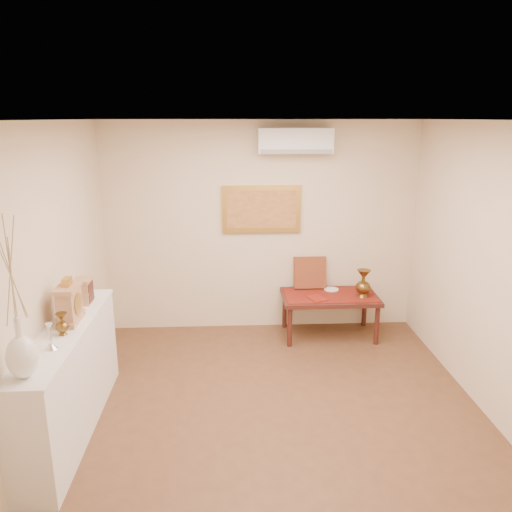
{
  "coord_description": "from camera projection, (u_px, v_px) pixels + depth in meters",
  "views": [
    {
      "loc": [
        -0.39,
        -4.01,
        2.72
      ],
      "look_at": [
        -0.12,
        1.15,
        1.28
      ],
      "focal_mm": 35.0,
      "sensor_mm": 36.0,
      "label": 1
    }
  ],
  "objects": [
    {
      "name": "plate",
      "position": [
        331.0,
        289.0,
        6.48
      ],
      "size": [
        0.19,
        0.19,
        0.01
      ],
      "primitive_type": "cylinder",
      "color": "white",
      "rests_on": "table_cloth"
    },
    {
      "name": "wall_front",
      "position": [
        328.0,
        457.0,
        2.08
      ],
      "size": [
        4.0,
        0.02,
        2.7
      ],
      "primitive_type": "cube",
      "color": "beige",
      "rests_on": "ground"
    },
    {
      "name": "wooden_chest",
      "position": [
        83.0,
        291.0,
        4.82
      ],
      "size": [
        0.16,
        0.21,
        0.24
      ],
      "color": "tan",
      "rests_on": "display_ledge"
    },
    {
      "name": "display_ledge",
      "position": [
        70.0,
        380.0,
        4.38
      ],
      "size": [
        0.37,
        2.02,
        0.98
      ],
      "color": "white",
      "rests_on": "floor"
    },
    {
      "name": "wall_right",
      "position": [
        506.0,
        280.0,
        4.35
      ],
      "size": [
        0.02,
        4.5,
        2.7
      ],
      "primitive_type": "cube",
      "color": "beige",
      "rests_on": "ground"
    },
    {
      "name": "wall_left",
      "position": [
        38.0,
        288.0,
        4.15
      ],
      "size": [
        0.02,
        4.5,
        2.7
      ],
      "primitive_type": "cube",
      "color": "beige",
      "rests_on": "ground"
    },
    {
      "name": "white_vase",
      "position": [
        15.0,
        301.0,
        3.31
      ],
      "size": [
        0.21,
        0.21,
        1.12
      ],
      "primitive_type": null,
      "color": "white",
      "rests_on": "display_ledge"
    },
    {
      "name": "floor",
      "position": [
        276.0,
        422.0,
        4.61
      ],
      "size": [
        4.5,
        4.5,
        0.0
      ],
      "primitive_type": "plane",
      "color": "brown",
      "rests_on": "ground"
    },
    {
      "name": "wall_back",
      "position": [
        261.0,
        228.0,
        6.41
      ],
      "size": [
        4.0,
        0.02,
        2.7
      ],
      "primitive_type": "cube",
      "color": "beige",
      "rests_on": "ground"
    },
    {
      "name": "brass_urn_tall",
      "position": [
        363.0,
        280.0,
        6.18
      ],
      "size": [
        0.19,
        0.19,
        0.43
      ],
      "primitive_type": null,
      "color": "brown",
      "rests_on": "table_cloth"
    },
    {
      "name": "mantel_clock",
      "position": [
        69.0,
        303.0,
        4.35
      ],
      "size": [
        0.17,
        0.36,
        0.41
      ],
      "color": "tan",
      "rests_on": "display_ledge"
    },
    {
      "name": "cushion",
      "position": [
        310.0,
        272.0,
        6.52
      ],
      "size": [
        0.41,
        0.18,
        0.43
      ],
      "primitive_type": "cube",
      "rotation": [
        -0.21,
        0.0,
        0.0
      ],
      "color": "#5B1212",
      "rests_on": "table_cloth"
    },
    {
      "name": "table_cloth",
      "position": [
        330.0,
        295.0,
        6.31
      ],
      "size": [
        1.14,
        0.59,
        0.01
      ],
      "primitive_type": "cube",
      "color": "maroon",
      "rests_on": "low_table"
    },
    {
      "name": "candlestick",
      "position": [
        50.0,
        336.0,
        3.86
      ],
      "size": [
        0.1,
        0.1,
        0.21
      ],
      "primitive_type": null,
      "color": "silver",
      "rests_on": "display_ledge"
    },
    {
      "name": "ceiling",
      "position": [
        280.0,
        120.0,
        3.88
      ],
      "size": [
        4.5,
        4.5,
        0.0
      ],
      "primitive_type": "plane",
      "rotation": [
        3.14,
        0.0,
        0.0
      ],
      "color": "silver",
      "rests_on": "ground"
    },
    {
      "name": "painting",
      "position": [
        261.0,
        209.0,
        6.32
      ],
      "size": [
        1.0,
        0.06,
        0.6
      ],
      "color": "#BA903B",
      "rests_on": "wall_back"
    },
    {
      "name": "menu",
      "position": [
        317.0,
        298.0,
        6.16
      ],
      "size": [
        0.26,
        0.3,
        0.01
      ],
      "primitive_type": "cube",
      "rotation": [
        0.0,
        0.0,
        0.38
      ],
      "color": "maroon",
      "rests_on": "table_cloth"
    },
    {
      "name": "low_table",
      "position": [
        330.0,
        300.0,
        6.33
      ],
      "size": [
        1.2,
        0.7,
        0.55
      ],
      "color": "#451B14",
      "rests_on": "floor"
    },
    {
      "name": "ac_unit",
      "position": [
        295.0,
        141.0,
        6.01
      ],
      "size": [
        0.9,
        0.25,
        0.3
      ],
      "color": "white",
      "rests_on": "wall_back"
    },
    {
      "name": "brass_urn_small",
      "position": [
        62.0,
        321.0,
        4.1
      ],
      "size": [
        0.11,
        0.11,
        0.24
      ],
      "primitive_type": null,
      "color": "brown",
      "rests_on": "display_ledge"
    }
  ]
}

